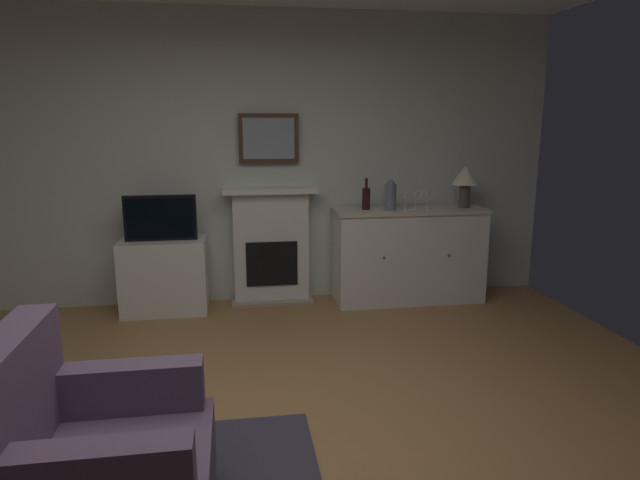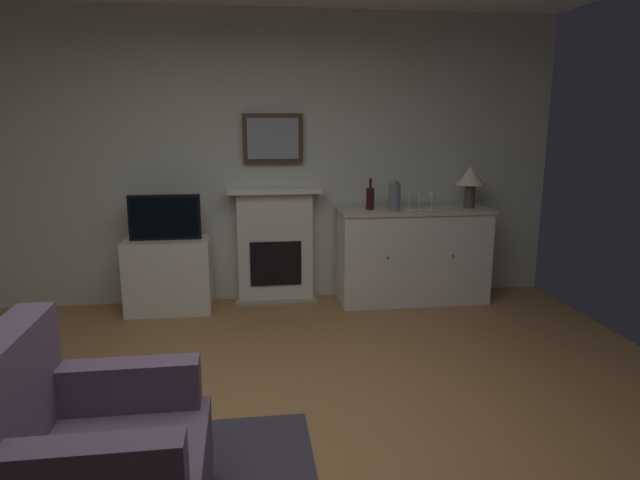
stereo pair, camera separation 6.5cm
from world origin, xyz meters
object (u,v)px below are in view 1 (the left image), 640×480
sideboard_cabinet (409,255)px  tv_cabinet (164,276)px  wine_glass_center (416,196)px  armchair (91,461)px  table_lamp (466,178)px  wine_glass_right (427,196)px  wine_glass_left (405,197)px  fireplace_unit (271,245)px  vase_decorative (390,195)px  wine_bottle (366,198)px  tv_set (160,218)px  framed_picture (269,138)px

sideboard_cabinet → tv_cabinet: sideboard_cabinet is taller
wine_glass_center → armchair: 3.68m
table_lamp → wine_glass_center: bearing=-177.4°
wine_glass_right → tv_cabinet: wine_glass_right is taller
wine_glass_left → fireplace_unit: bearing=169.1°
sideboard_cabinet → vase_decorative: (-0.21, -0.05, 0.59)m
wine_bottle → wine_glass_left: 0.36m
tv_set → armchair: size_ratio=0.67×
table_lamp → wine_glass_right: bearing=-174.9°
sideboard_cabinet → table_lamp: table_lamp is taller
wine_glass_center → tv_cabinet: bearing=179.1°
table_lamp → wine_bottle: (-0.95, 0.03, -0.17)m
wine_glass_center → wine_glass_right: bearing=-5.8°
wine_bottle → vase_decorative: 0.23m
armchair → fireplace_unit: bearing=73.2°
fireplace_unit → sideboard_cabinet: size_ratio=0.77×
fireplace_unit → sideboard_cabinet: 1.32m
table_lamp → tv_set: 2.82m
wine_glass_left → armchair: 3.59m
fireplace_unit → armchair: size_ratio=1.20×
framed_picture → fireplace_unit: bearing=-90.0°
armchair → tv_cabinet: bearing=91.2°
wine_bottle → vase_decorative: wine_bottle is taller
vase_decorative → tv_set: size_ratio=0.45×
wine_bottle → wine_glass_left: bearing=-13.9°
table_lamp → vase_decorative: size_ratio=1.42×
wine_glass_center → table_lamp: bearing=2.6°
table_lamp → wine_bottle: table_lamp is taller
sideboard_cabinet → vase_decorative: 0.62m
wine_glass_left → vase_decorative: size_ratio=0.59×
wine_glass_left → tv_cabinet: 2.31m
fireplace_unit → wine_glass_left: size_ratio=6.67×
fireplace_unit → wine_glass_left: 1.34m
fireplace_unit → table_lamp: bearing=-5.5°
wine_glass_right → armchair: (-2.37, -2.83, -0.63)m
sideboard_cabinet → wine_glass_right: bearing=-12.7°
tv_set → armchair: 2.90m
wine_glass_left → tv_cabinet: size_ratio=0.22×
table_lamp → tv_cabinet: (-2.81, 0.02, -0.84)m
sideboard_cabinet → armchair: size_ratio=1.56×
wine_glass_left → vase_decorative: bearing=175.9°
wine_glass_center → armchair: wine_glass_center is taller
vase_decorative → tv_set: bearing=178.8°
wine_glass_right → tv_set: tv_set is taller
sideboard_cabinet → tv_set: tv_set is taller
sideboard_cabinet → tv_cabinet: bearing=179.6°
framed_picture → tv_cabinet: size_ratio=0.73×
fireplace_unit → wine_glass_right: fireplace_unit is taller
wine_glass_center → tv_cabinet: (-2.32, 0.04, -0.68)m
tv_set → wine_glass_center: bearing=-0.4°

